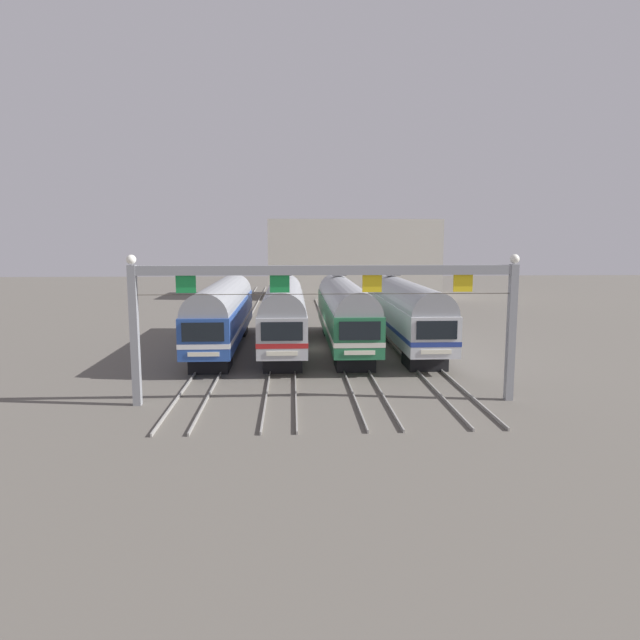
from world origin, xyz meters
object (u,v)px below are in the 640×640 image
catenary_gantry (326,295)px  commuter_train_blue (223,311)px  commuter_train_silver (405,310)px  commuter_train_stainless (284,311)px  commuter_train_green (345,311)px

catenary_gantry → commuter_train_blue: bearing=115.3°
commuter_train_silver → catenary_gantry: catenary_gantry is taller
commuter_train_blue → catenary_gantry: catenary_gantry is taller
commuter_train_stainless → commuter_train_silver: size_ratio=1.00×
commuter_train_stainless → catenary_gantry: bearing=-81.0°
commuter_train_stainless → commuter_train_green: (4.26, 0.00, 0.00)m
commuter_train_blue → commuter_train_stainless: bearing=0.1°
catenary_gantry → commuter_train_green: bearing=81.0°
commuter_train_blue → commuter_train_silver: 12.78m
commuter_train_silver → commuter_train_blue: bearing=-180.0°
commuter_train_green → catenary_gantry: catenary_gantry is taller
commuter_train_stainless → commuter_train_green: same height
commuter_train_stainless → catenary_gantry: size_ratio=1.00×
commuter_train_blue → commuter_train_stainless: commuter_train_stainless is taller
commuter_train_stainless → commuter_train_silver: (8.52, 0.00, 0.00)m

